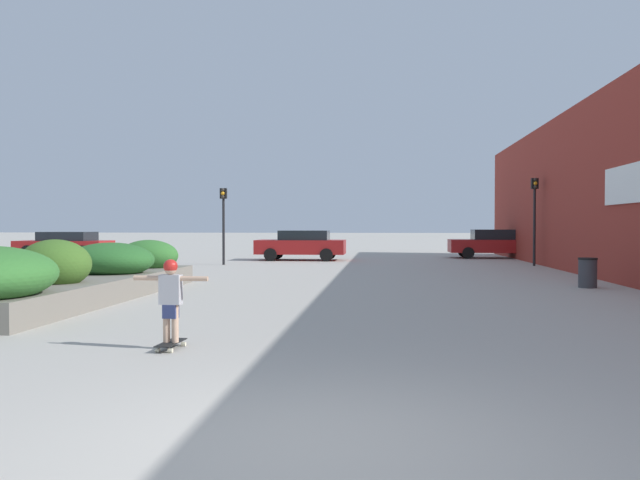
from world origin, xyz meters
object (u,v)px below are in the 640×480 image
at_px(car_center_left, 302,244).
at_px(traffic_light_right, 535,207).
at_px(traffic_light_left, 223,212).
at_px(car_rightmost, 65,244).
at_px(skateboarder, 171,292).
at_px(car_leftmost, 494,243).
at_px(skateboard, 171,344).
at_px(trash_bin, 588,273).

relative_size(car_center_left, traffic_light_right, 1.17).
distance_m(traffic_light_left, traffic_light_right, 13.24).
relative_size(car_rightmost, traffic_light_left, 1.40).
height_order(skateboarder, car_leftmost, car_leftmost).
distance_m(skateboarder, car_leftmost, 26.65).
height_order(skateboard, skateboarder, skateboarder).
bearing_deg(car_center_left, car_leftmost, -72.67).
height_order(car_rightmost, traffic_light_right, traffic_light_right).
relative_size(skateboard, car_center_left, 0.16).
bearing_deg(skateboard, car_center_left, 96.33).
xyz_separation_m(skateboard, car_leftmost, (8.67, 25.20, 0.71)).
distance_m(skateboarder, traffic_light_right, 21.00).
xyz_separation_m(car_leftmost, car_center_left, (-9.79, -3.05, -0.01)).
height_order(trash_bin, car_leftmost, car_leftmost).
bearing_deg(car_rightmost, traffic_light_right, -99.00).
distance_m(car_rightmost, traffic_light_right, 23.01).
bearing_deg(skateboard, skateboarder, -41.56).
bearing_deg(traffic_light_left, car_center_left, 53.86).
bearing_deg(skateboard, trash_bin, 51.56).
relative_size(skateboard, car_leftmost, 0.15).
height_order(car_leftmost, traffic_light_right, traffic_light_right).
height_order(skateboard, car_center_left, car_center_left).
height_order(car_leftmost, traffic_light_left, traffic_light_left).
relative_size(skateboarder, car_leftmost, 0.25).
bearing_deg(skateboard, car_rightmost, 124.45).
xyz_separation_m(skateboard, car_center_left, (-1.12, 22.14, 0.70)).
xyz_separation_m(skateboarder, car_center_left, (-1.12, 22.14, -0.01)).
bearing_deg(traffic_light_left, traffic_light_right, 2.64).
bearing_deg(trash_bin, car_center_left, 126.81).
distance_m(trash_bin, car_center_left, 15.93).
height_order(car_center_left, traffic_light_left, traffic_light_left).
distance_m(trash_bin, car_leftmost, 15.81).
bearing_deg(car_leftmost, traffic_light_right, -175.15).
xyz_separation_m(trash_bin, traffic_light_left, (-12.43, 8.79, 1.86)).
distance_m(car_center_left, car_rightmost, 12.34).
xyz_separation_m(car_rightmost, traffic_light_left, (9.44, -4.20, 1.51)).
relative_size(car_leftmost, car_center_left, 1.05).
bearing_deg(car_center_left, skateboarder, -177.11).
height_order(skateboard, traffic_light_right, traffic_light_right).
xyz_separation_m(trash_bin, car_leftmost, (0.24, 15.80, 0.37)).
relative_size(trash_bin, car_center_left, 0.19).
relative_size(car_center_left, traffic_light_left, 1.31).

